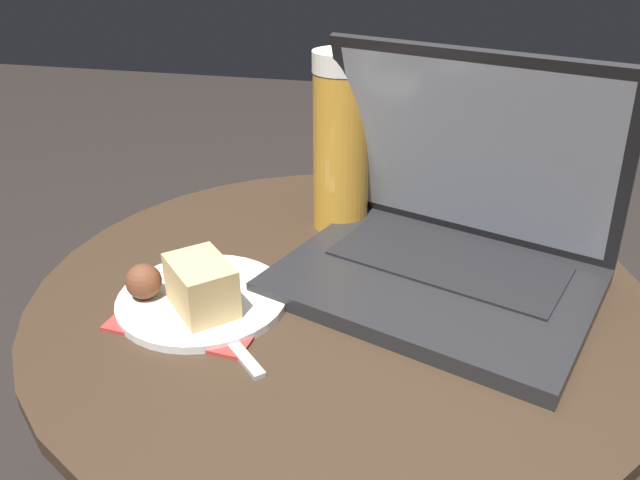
# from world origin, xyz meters

# --- Properties ---
(table) EXTENTS (0.69, 0.69, 0.49)m
(table) POSITION_xyz_m (0.00, 0.00, 0.34)
(table) COLOR black
(table) RESTS_ON ground_plane
(napkin) EXTENTS (0.16, 0.12, 0.00)m
(napkin) POSITION_xyz_m (-0.14, -0.10, 0.49)
(napkin) COLOR #B7332D
(napkin) RESTS_ON table
(laptop) EXTENTS (0.40, 0.35, 0.26)m
(laptop) POSITION_xyz_m (0.11, 0.04, 0.54)
(laptop) COLOR #232326
(laptop) RESTS_ON table
(beer_glass) EXTENTS (0.08, 0.08, 0.23)m
(beer_glass) POSITION_xyz_m (-0.03, 0.16, 0.61)
(beer_glass) COLOR gold
(beer_glass) RESTS_ON table
(snack_plate) EXTENTS (0.18, 0.18, 0.06)m
(snack_plate) POSITION_xyz_m (-0.14, -0.08, 0.51)
(snack_plate) COLOR silver
(snack_plate) RESTS_ON table
(fork) EXTENTS (0.14, 0.14, 0.01)m
(fork) POSITION_xyz_m (-0.11, -0.10, 0.49)
(fork) COLOR #B2B2B7
(fork) RESTS_ON table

